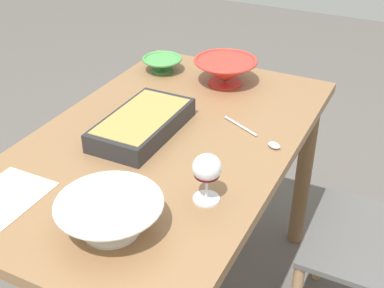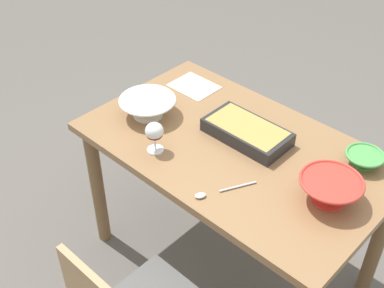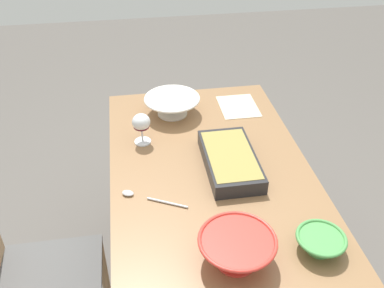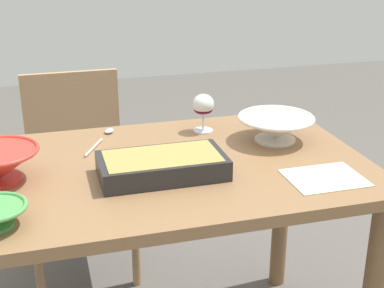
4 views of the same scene
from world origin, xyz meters
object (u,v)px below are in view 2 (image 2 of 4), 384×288
(napkin, at_px, (194,86))
(mixing_bowl, at_px, (330,189))
(dining_table, at_px, (234,166))
(serving_spoon, at_px, (214,192))
(serving_bowl, at_px, (364,158))
(casserole_dish, at_px, (247,131))
(small_bowl, at_px, (148,106))
(wine_glass, at_px, (154,133))

(napkin, bearing_deg, mixing_bowl, -14.62)
(dining_table, bearing_deg, serving_spoon, -65.91)
(mixing_bowl, bearing_deg, serving_spoon, -141.06)
(mixing_bowl, distance_m, serving_bowl, 0.27)
(casserole_dish, distance_m, serving_bowl, 0.49)
(mixing_bowl, xyz_separation_m, small_bowl, (-0.90, -0.09, -0.01))
(dining_table, bearing_deg, serving_bowl, 29.59)
(small_bowl, bearing_deg, dining_table, 12.79)
(serving_spoon, bearing_deg, mixing_bowl, 38.94)
(casserole_dish, bearing_deg, small_bowl, -158.00)
(casserole_dish, distance_m, napkin, 0.47)
(wine_glass, distance_m, serving_bowl, 0.85)
(serving_bowl, xyz_separation_m, serving_spoon, (-0.33, -0.54, -0.03))
(mixing_bowl, bearing_deg, napkin, 165.38)
(wine_glass, height_order, serving_bowl, wine_glass)
(casserole_dish, bearing_deg, serving_spoon, -70.31)
(wine_glass, relative_size, serving_spoon, 0.59)
(dining_table, distance_m, wine_glass, 0.40)
(dining_table, bearing_deg, wine_glass, -131.62)
(casserole_dish, relative_size, small_bowl, 1.42)
(wine_glass, relative_size, serving_bowl, 0.87)
(dining_table, bearing_deg, napkin, 153.47)
(dining_table, xyz_separation_m, small_bowl, (-0.44, -0.10, 0.17))
(napkin, bearing_deg, small_bowl, -87.41)
(dining_table, bearing_deg, small_bowl, -167.21)
(dining_table, bearing_deg, casserole_dish, 91.62)
(casserole_dish, distance_m, mixing_bowl, 0.47)
(wine_glass, xyz_separation_m, serving_bowl, (0.68, 0.51, -0.06))
(casserole_dish, height_order, small_bowl, small_bowl)
(serving_bowl, bearing_deg, mixing_bowl, -89.35)
(small_bowl, bearing_deg, mixing_bowl, 5.53)
(dining_table, distance_m, small_bowl, 0.48)
(serving_spoon, distance_m, napkin, 0.77)
(wine_glass, distance_m, mixing_bowl, 0.73)
(serving_spoon, bearing_deg, casserole_dish, 109.69)
(dining_table, relative_size, wine_glass, 9.46)
(mixing_bowl, bearing_deg, serving_bowl, 90.65)
(casserole_dish, relative_size, mixing_bowl, 1.54)
(napkin, bearing_deg, wine_glass, -64.75)
(napkin, bearing_deg, dining_table, -26.53)
(wine_glass, relative_size, napkin, 0.63)
(mixing_bowl, xyz_separation_m, napkin, (-0.91, 0.24, -0.05))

